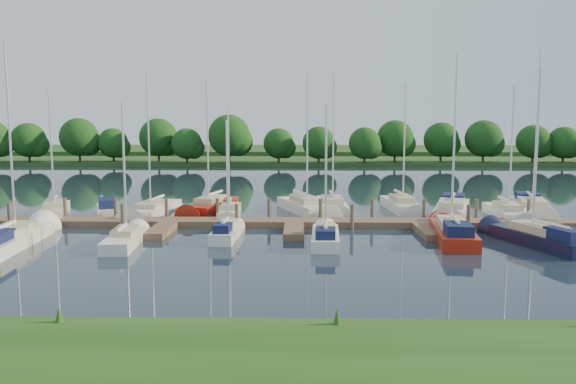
{
  "coord_description": "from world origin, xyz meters",
  "views": [
    {
      "loc": [
        0.36,
        -27.88,
        6.47
      ],
      "look_at": [
        -0.42,
        8.0,
        2.2
      ],
      "focal_mm": 35.0,
      "sensor_mm": 36.0,
      "label": 1
    }
  ],
  "objects_px": {
    "sailboat_n_0": "(55,212)",
    "sailboat_s_2": "(227,233)",
    "dock": "(294,224)",
    "sailboat_n_5": "(306,209)",
    "motorboat": "(107,211)"
  },
  "relations": [
    {
      "from": "sailboat_n_0",
      "to": "sailboat_s_2",
      "type": "xyz_separation_m",
      "value": [
        13.4,
        -7.69,
        0.04
      ]
    },
    {
      "from": "sailboat_s_2",
      "to": "dock",
      "type": "bearing_deg",
      "value": 44.56
    },
    {
      "from": "sailboat_n_0",
      "to": "sailboat_s_2",
      "type": "distance_m",
      "value": 15.45
    },
    {
      "from": "sailboat_n_5",
      "to": "motorboat",
      "type": "bearing_deg",
      "value": -14.23
    },
    {
      "from": "sailboat_n_5",
      "to": "dock",
      "type": "bearing_deg",
      "value": 62.05
    },
    {
      "from": "sailboat_s_2",
      "to": "sailboat_n_5",
      "type": "bearing_deg",
      "value": 66.83
    },
    {
      "from": "motorboat",
      "to": "sailboat_s_2",
      "type": "height_order",
      "value": "sailboat_s_2"
    },
    {
      "from": "sailboat_n_0",
      "to": "sailboat_s_2",
      "type": "relative_size",
      "value": 1.32
    },
    {
      "from": "motorboat",
      "to": "sailboat_n_5",
      "type": "relative_size",
      "value": 0.46
    },
    {
      "from": "sailboat_n_0",
      "to": "sailboat_n_5",
      "type": "distance_m",
      "value": 18.13
    },
    {
      "from": "sailboat_n_5",
      "to": "sailboat_s_2",
      "type": "xyz_separation_m",
      "value": [
        -4.62,
        -9.68,
        0.03
      ]
    },
    {
      "from": "dock",
      "to": "motorboat",
      "type": "xyz_separation_m",
      "value": [
        -13.57,
        4.52,
        0.13
      ]
    },
    {
      "from": "sailboat_n_0",
      "to": "sailboat_s_2",
      "type": "bearing_deg",
      "value": 130.61
    },
    {
      "from": "dock",
      "to": "sailboat_s_2",
      "type": "relative_size",
      "value": 5.63
    },
    {
      "from": "dock",
      "to": "sailboat_n_5",
      "type": "bearing_deg",
      "value": 82.91
    }
  ]
}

